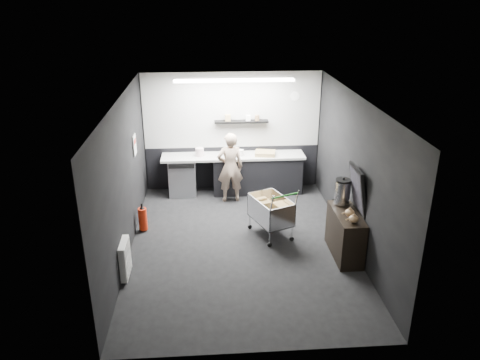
{
  "coord_description": "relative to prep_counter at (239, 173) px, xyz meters",
  "views": [
    {
      "loc": [
        -0.57,
        -7.47,
        4.36
      ],
      "look_at": [
        0.01,
        0.4,
        1.12
      ],
      "focal_mm": 35.0,
      "sensor_mm": 36.0,
      "label": 1
    }
  ],
  "objects": [
    {
      "name": "prep_counter",
      "position": [
        0.0,
        0.0,
        0.0
      ],
      "size": [
        3.2,
        0.61,
        0.9
      ],
      "color": "black",
      "rests_on": "floor"
    },
    {
      "name": "shopping_cart",
      "position": [
        0.44,
        -2.08,
        0.03
      ],
      "size": [
        0.88,
        1.13,
        1.03
      ],
      "color": "silver",
      "rests_on": "floor"
    },
    {
      "name": "person",
      "position": [
        -0.23,
        -0.45,
        0.32
      ],
      "size": [
        0.6,
        0.42,
        1.56
      ],
      "primitive_type": "imported",
      "rotation": [
        0.0,
        0.0,
        3.23
      ],
      "color": "beige",
      "rests_on": "floor"
    },
    {
      "name": "ceiling",
      "position": [
        -0.14,
        -2.42,
        2.24
      ],
      "size": [
        5.5,
        5.5,
        0.0
      ],
      "primitive_type": "plane",
      "rotation": [
        3.14,
        0.0,
        0.0
      ],
      "color": "silver",
      "rests_on": "wall_back"
    },
    {
      "name": "cardboard_box",
      "position": [
        0.58,
        -0.05,
        0.49
      ],
      "size": [
        0.49,
        0.41,
        0.09
      ],
      "primitive_type": "cube",
      "rotation": [
        0.0,
        0.0,
        -0.17
      ],
      "color": "#A08755",
      "rests_on": "prep_counter"
    },
    {
      "name": "poster",
      "position": [
        -2.12,
        -1.12,
        1.09
      ],
      "size": [
        0.02,
        0.3,
        0.4
      ],
      "primitive_type": "cube",
      "color": "white",
      "rests_on": "wall_left"
    },
    {
      "name": "kitchen_wall_panel",
      "position": [
        -0.14,
        0.31,
        1.39
      ],
      "size": [
        3.95,
        0.02,
        1.7
      ],
      "primitive_type": "cube",
      "color": "#B4B4AF",
      "rests_on": "wall_back"
    },
    {
      "name": "poster_red_band",
      "position": [
        -2.11,
        -1.12,
        1.16
      ],
      "size": [
        0.02,
        0.22,
        0.1
      ],
      "primitive_type": "cube",
      "color": "red",
      "rests_on": "poster"
    },
    {
      "name": "floor",
      "position": [
        -0.14,
        -2.42,
        -0.46
      ],
      "size": [
        5.5,
        5.5,
        0.0
      ],
      "primitive_type": "plane",
      "color": "black",
      "rests_on": "ground"
    },
    {
      "name": "floating_shelf",
      "position": [
        0.06,
        0.2,
        1.16
      ],
      "size": [
        1.2,
        0.22,
        0.04
      ],
      "primitive_type": "cube",
      "color": "black",
      "rests_on": "wall_back"
    },
    {
      "name": "radiator",
      "position": [
        -2.08,
        -3.32,
        -0.11
      ],
      "size": [
        0.1,
        0.5,
        0.6
      ],
      "primitive_type": "cube",
      "color": "white",
      "rests_on": "wall_left"
    },
    {
      "name": "sideboard",
      "position": [
        1.65,
        -2.86,
        0.07
      ],
      "size": [
        0.46,
        1.09,
        1.63
      ],
      "color": "black",
      "rests_on": "floor"
    },
    {
      "name": "white_container",
      "position": [
        0.01,
        -0.05,
        0.51
      ],
      "size": [
        0.19,
        0.17,
        0.14
      ],
      "primitive_type": "cube",
      "rotation": [
        0.0,
        0.0,
        -0.33
      ],
      "color": "white",
      "rests_on": "prep_counter"
    },
    {
      "name": "wall_left",
      "position": [
        -2.14,
        -2.42,
        0.89
      ],
      "size": [
        0.0,
        5.5,
        5.5
      ],
      "primitive_type": "plane",
      "rotation": [
        1.57,
        0.0,
        1.57
      ],
      "color": "black",
      "rests_on": "floor"
    },
    {
      "name": "wall_front",
      "position": [
        -0.14,
        -5.17,
        0.89
      ],
      "size": [
        5.5,
        0.0,
        5.5
      ],
      "primitive_type": "plane",
      "rotation": [
        -1.57,
        0.0,
        0.0
      ],
      "color": "black",
      "rests_on": "floor"
    },
    {
      "name": "wall_right",
      "position": [
        1.86,
        -2.42,
        0.89
      ],
      "size": [
        0.0,
        5.5,
        5.5
      ],
      "primitive_type": "plane",
      "rotation": [
        1.57,
        0.0,
        -1.57
      ],
      "color": "black",
      "rests_on": "floor"
    },
    {
      "name": "wall_back",
      "position": [
        -0.14,
        0.33,
        0.89
      ],
      "size": [
        5.5,
        0.0,
        5.5
      ],
      "primitive_type": "plane",
      "rotation": [
        1.57,
        0.0,
        0.0
      ],
      "color": "black",
      "rests_on": "floor"
    },
    {
      "name": "fire_extinguisher",
      "position": [
        -1.99,
        -1.73,
        -0.19
      ],
      "size": [
        0.17,
        0.17,
        0.55
      ],
      "color": "red",
      "rests_on": "floor"
    },
    {
      "name": "dado_panel",
      "position": [
        -0.14,
        0.31,
        0.04
      ],
      "size": [
        3.95,
        0.02,
        1.0
      ],
      "primitive_type": "cube",
      "color": "black",
      "rests_on": "wall_back"
    },
    {
      "name": "ceiling_strip",
      "position": [
        -0.14,
        -0.57,
        2.21
      ],
      "size": [
        2.4,
        0.2,
        0.04
      ],
      "primitive_type": "cube",
      "color": "white",
      "rests_on": "ceiling"
    },
    {
      "name": "pink_tub",
      "position": [
        -0.88,
        0.0,
        0.54
      ],
      "size": [
        0.19,
        0.19,
        0.19
      ],
      "primitive_type": "cylinder",
      "color": "silver",
      "rests_on": "prep_counter"
    },
    {
      "name": "wall_clock",
      "position": [
        1.26,
        0.3,
        1.69
      ],
      "size": [
        0.2,
        0.03,
        0.2
      ],
      "primitive_type": "cylinder",
      "rotation": [
        1.57,
        0.0,
        0.0
      ],
      "color": "white",
      "rests_on": "wall_back"
    }
  ]
}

